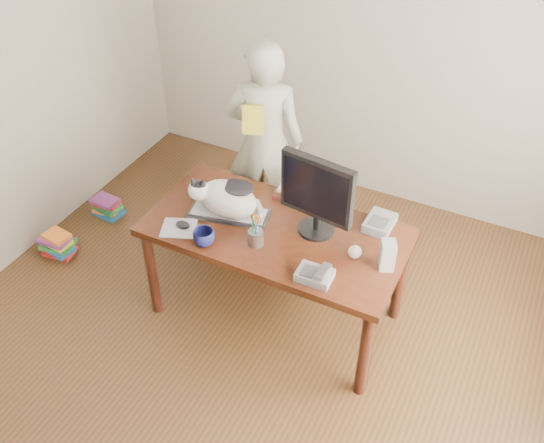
% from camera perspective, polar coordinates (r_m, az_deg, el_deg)
% --- Properties ---
extents(room, '(4.50, 4.50, 4.50)m').
position_cam_1_polar(room, '(2.93, -4.84, 1.40)').
color(room, black).
rests_on(room, ground).
extents(desk, '(1.60, 0.80, 0.75)m').
position_cam_1_polar(desk, '(3.86, 0.86, -1.74)').
color(desk, black).
rests_on(desk, ground).
extents(keyboard, '(0.53, 0.30, 0.03)m').
position_cam_1_polar(keyboard, '(3.82, -4.07, 0.78)').
color(keyboard, black).
rests_on(keyboard, desk).
extents(cat, '(0.49, 0.32, 0.28)m').
position_cam_1_polar(cat, '(3.74, -4.40, 2.30)').
color(cat, white).
rests_on(cat, keyboard).
extents(monitor, '(0.47, 0.26, 0.53)m').
position_cam_1_polar(monitor, '(3.52, 4.25, 2.69)').
color(monitor, black).
rests_on(monitor, desk).
extents(pen_cup, '(0.10, 0.10, 0.23)m').
position_cam_1_polar(pen_cup, '(3.57, -1.54, -1.38)').
color(pen_cup, gray).
rests_on(pen_cup, desk).
extents(mousepad, '(0.26, 0.25, 0.00)m').
position_cam_1_polar(mousepad, '(3.76, -8.78, -0.61)').
color(mousepad, '#ADB0B9').
rests_on(mousepad, desk).
extents(mouse, '(0.11, 0.09, 0.04)m').
position_cam_1_polar(mouse, '(3.75, -8.38, -0.30)').
color(mouse, black).
rests_on(mouse, mousepad).
extents(coffee_mug, '(0.18, 0.18, 0.10)m').
position_cam_1_polar(coffee_mug, '(3.60, -6.43, -1.50)').
color(coffee_mug, '#0D0F34').
rests_on(coffee_mug, desk).
extents(phone, '(0.20, 0.17, 0.09)m').
position_cam_1_polar(phone, '(3.39, 4.10, -5.01)').
color(phone, slate).
rests_on(phone, desk).
extents(speaker, '(0.11, 0.12, 0.18)m').
position_cam_1_polar(speaker, '(3.46, 10.80, -3.12)').
color(speaker, gray).
rests_on(speaker, desk).
extents(baseball, '(0.08, 0.08, 0.08)m').
position_cam_1_polar(baseball, '(3.53, 7.81, -2.86)').
color(baseball, silver).
rests_on(baseball, desk).
extents(book_stack, '(0.21, 0.16, 0.07)m').
position_cam_1_polar(book_stack, '(3.95, 1.71, 2.71)').
color(book_stack, '#4A1413').
rests_on(book_stack, desk).
extents(calculator, '(0.17, 0.22, 0.07)m').
position_cam_1_polar(calculator, '(3.77, 10.10, -0.13)').
color(calculator, slate).
rests_on(calculator, desk).
extents(person, '(0.66, 0.55, 1.56)m').
position_cam_1_polar(person, '(4.47, -0.68, 7.54)').
color(person, silver).
rests_on(person, ground).
extents(held_book, '(0.17, 0.13, 0.21)m').
position_cam_1_polar(held_book, '(4.20, -1.79, 9.56)').
color(held_book, gold).
rests_on(held_book, person).
extents(book_pile_a, '(0.27, 0.22, 0.18)m').
position_cam_1_polar(book_pile_a, '(4.89, -19.52, -2.01)').
color(book_pile_a, red).
rests_on(book_pile_a, ground).
extents(book_pile_b, '(0.26, 0.20, 0.15)m').
position_cam_1_polar(book_pile_b, '(5.16, -15.25, 1.35)').
color(book_pile_b, '#1A5A9E').
rests_on(book_pile_b, ground).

